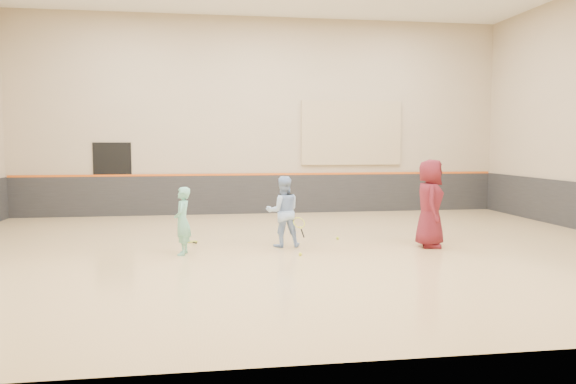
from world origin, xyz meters
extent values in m
cube|color=tan|center=(0.00, 0.00, -0.10)|extent=(15.00, 12.00, 0.20)
cube|color=tan|center=(0.00, 6.01, 3.00)|extent=(15.00, 0.02, 6.00)
cube|color=tan|center=(0.00, -6.01, 3.00)|extent=(15.00, 0.02, 6.00)
cube|color=#232326|center=(0.00, 5.97, 0.60)|extent=(14.90, 0.04, 1.20)
cube|color=#D85914|center=(0.00, 5.96, 1.22)|extent=(14.90, 0.03, 0.06)
cube|color=tan|center=(2.80, 5.95, 2.50)|extent=(3.20, 0.08, 2.00)
cube|color=black|center=(-4.50, 5.98, 1.10)|extent=(1.10, 0.05, 2.20)
imported|color=#76CDB5|center=(-2.26, -0.23, 0.67)|extent=(0.38, 0.52, 1.33)
imported|color=#9CBDF1|center=(-0.20, 0.31, 0.75)|extent=(0.74, 0.58, 1.49)
imported|color=maroon|center=(2.84, -0.19, 0.92)|extent=(0.83, 1.04, 1.84)
sphere|color=#ECF038|center=(-0.01, -0.71, 0.03)|extent=(0.07, 0.07, 0.07)
sphere|color=#B5C72E|center=(2.96, -0.24, 1.13)|extent=(0.07, 0.07, 0.07)
sphere|color=#BAD531|center=(1.14, 0.97, 0.03)|extent=(0.07, 0.07, 0.07)
camera|label=1|loc=(-1.88, -11.27, 2.18)|focal=35.00mm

